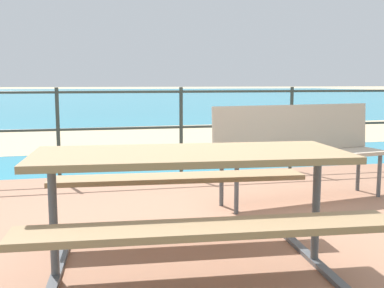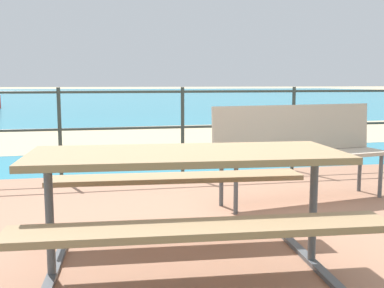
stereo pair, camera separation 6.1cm
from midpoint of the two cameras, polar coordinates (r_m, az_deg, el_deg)
ground_plane at (r=3.58m, az=6.13°, el=-12.31°), size 240.00×240.00×0.00m
patio_paving at (r=3.57m, az=6.14°, el=-11.86°), size 6.40×5.20×0.06m
sea_water at (r=43.21m, az=-11.35°, el=5.86°), size 90.00×90.00×0.01m
beach_strip at (r=10.51m, az=-6.65°, el=0.95°), size 54.16×7.12×0.01m
picnic_table at (r=2.79m, az=-0.83°, el=-4.28°), size 1.95×1.59×0.75m
park_bench at (r=4.66m, az=12.70°, el=0.09°), size 1.83×0.70×0.94m
railing_fence at (r=5.74m, az=-1.66°, el=3.00°), size 5.94×0.04×1.10m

